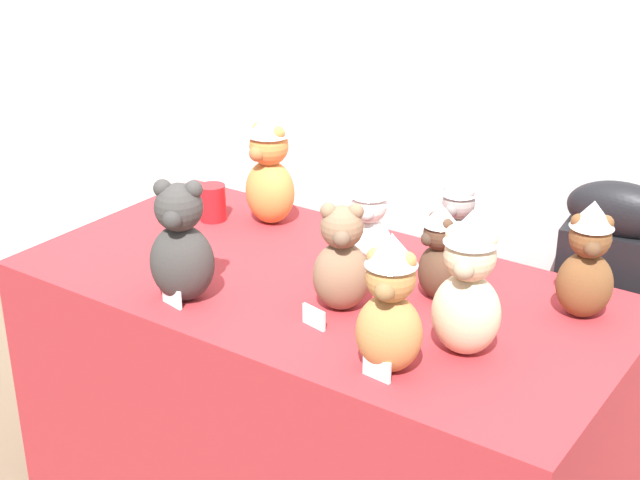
{
  "coord_description": "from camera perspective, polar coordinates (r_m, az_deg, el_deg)",
  "views": [
    {
      "loc": [
        1.23,
        -1.53,
        1.84
      ],
      "look_at": [
        0.0,
        0.25,
        0.89
      ],
      "focal_mm": 52.01,
      "sensor_mm": 36.0,
      "label": 1
    }
  ],
  "objects": [
    {
      "name": "wall_back",
      "position": [
        2.78,
        7.88,
        12.21
      ],
      "size": [
        7.0,
        0.08,
        2.6
      ],
      "primitive_type": "cube",
      "color": "white",
      "rests_on": "ground_plane"
    },
    {
      "name": "display_table",
      "position": [
        2.61,
        -0.0,
        -10.25
      ],
      "size": [
        1.6,
        0.81,
        0.77
      ],
      "primitive_type": "cube",
      "color": "maroon",
      "rests_on": "ground_plane"
    },
    {
      "name": "instrument_case",
      "position": [
        2.75,
        16.86,
        -6.47
      ],
      "size": [
        0.29,
        0.15,
        1.01
      ],
      "rotation": [
        0.0,
        0.0,
        0.11
      ],
      "color": "black",
      "rests_on": "ground_plane"
    },
    {
      "name": "teddy_bear_snow",
      "position": [
        2.41,
        3.02,
        0.88
      ],
      "size": [
        0.16,
        0.15,
        0.28
      ],
      "rotation": [
        0.0,
        0.0,
        0.4
      ],
      "color": "white",
      "rests_on": "display_table"
    },
    {
      "name": "teddy_bear_chestnut",
      "position": [
        2.28,
        16.13,
        -1.26
      ],
      "size": [
        0.17,
        0.16,
        0.3
      ],
      "rotation": [
        0.0,
        0.0,
        0.47
      ],
      "color": "brown",
      "rests_on": "display_table"
    },
    {
      "name": "teddy_bear_sand",
      "position": [
        2.05,
        9.09,
        -2.74
      ],
      "size": [
        0.18,
        0.16,
        0.34
      ],
      "rotation": [
        0.0,
        0.0,
        0.2
      ],
      "color": "#CCB78E",
      "rests_on": "display_table"
    },
    {
      "name": "teddy_bear_mocha",
      "position": [
        2.23,
        1.34,
        -1.28
      ],
      "size": [
        0.18,
        0.18,
        0.28
      ],
      "rotation": [
        0.0,
        0.0,
        0.57
      ],
      "color": "#7F6047",
      "rests_on": "display_table"
    },
    {
      "name": "teddy_bear_cocoa",
      "position": [
        2.3,
        7.33,
        -0.78
      ],
      "size": [
        0.15,
        0.14,
        0.25
      ],
      "rotation": [
        0.0,
        0.0,
        -0.5
      ],
      "color": "#4C3323",
      "rests_on": "display_table"
    },
    {
      "name": "teddy_bear_ginger",
      "position": [
        2.73,
        -3.14,
        4.39
      ],
      "size": [
        0.17,
        0.15,
        0.35
      ],
      "rotation": [
        0.0,
        0.0,
        -0.1
      ],
      "color": "#D17F3D",
      "rests_on": "display_table"
    },
    {
      "name": "teddy_bear_caramel",
      "position": [
        1.97,
        4.31,
        -4.03
      ],
      "size": [
        0.17,
        0.16,
        0.32
      ],
      "rotation": [
        0.0,
        0.0,
        0.27
      ],
      "color": "#B27A42",
      "rests_on": "display_table"
    },
    {
      "name": "teddy_bear_charcoal",
      "position": [
        2.29,
        -8.55,
        -0.33
      ],
      "size": [
        0.21,
        0.19,
        0.32
      ],
      "rotation": [
        0.0,
        0.0,
        0.45
      ],
      "color": "#383533",
      "rests_on": "display_table"
    },
    {
      "name": "teddy_bear_ash",
      "position": [
        2.49,
        8.45,
        1.13
      ],
      "size": [
        0.12,
        0.11,
        0.26
      ],
      "rotation": [
        0.0,
        0.0,
        -0.03
      ],
      "color": "gray",
      "rests_on": "display_table"
    },
    {
      "name": "party_cup_red",
      "position": [
        2.8,
        -6.63,
        2.3
      ],
      "size": [
        0.08,
        0.08,
        0.11
      ],
      "primitive_type": "cylinder",
      "color": "red",
      "rests_on": "display_table"
    },
    {
      "name": "name_card_front_left",
      "position": [
        2.32,
        -9.1,
        -3.44
      ],
      "size": [
        0.07,
        0.02,
        0.05
      ],
      "primitive_type": "cube",
      "rotation": [
        0.0,
        0.0,
        -0.19
      ],
      "color": "white",
      "rests_on": "display_table"
    },
    {
      "name": "name_card_front_middle",
      "position": [
        2.19,
        -0.38,
        -4.78
      ],
      "size": [
        0.07,
        0.02,
        0.05
      ],
      "primitive_type": "cube",
      "rotation": [
        0.0,
        0.0,
        -0.19
      ],
      "color": "white",
      "rests_on": "display_table"
    },
    {
      "name": "name_card_front_right",
      "position": [
        2.0,
        3.52,
        -7.89
      ],
      "size": [
        0.07,
        0.01,
        0.05
      ],
      "primitive_type": "cube",
      "rotation": [
        0.0,
        0.0,
        -0.09
      ],
      "color": "white",
      "rests_on": "display_table"
    }
  ]
}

